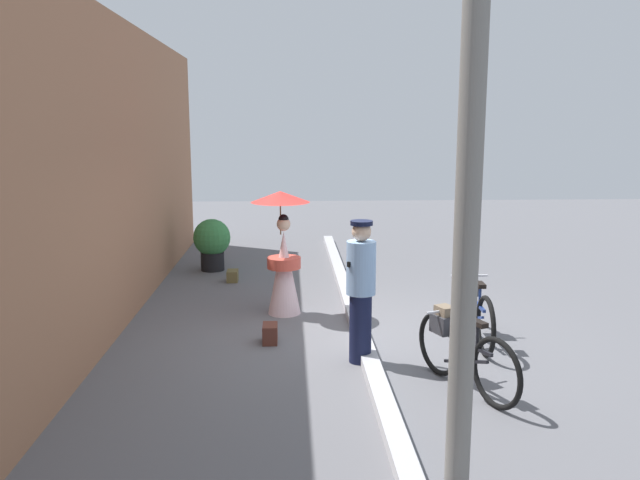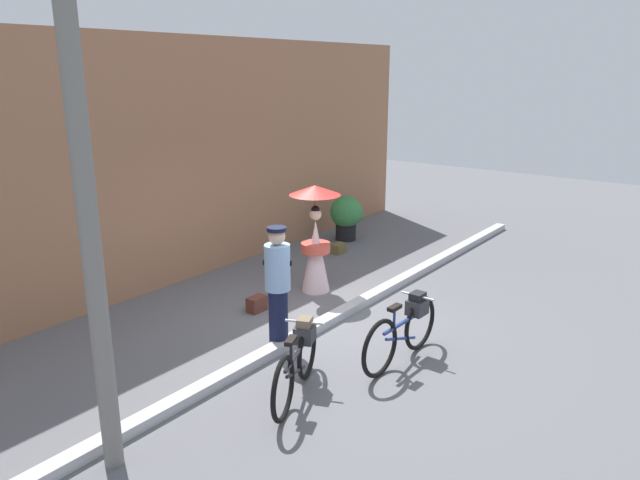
% 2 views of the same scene
% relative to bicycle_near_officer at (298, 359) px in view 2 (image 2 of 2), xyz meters
% --- Properties ---
extents(ground_plane, '(30.00, 30.00, 0.00)m').
position_rel_bicycle_near_officer_xyz_m(ground_plane, '(1.66, 0.88, -0.43)').
color(ground_plane, slate).
extents(building_wall, '(14.00, 0.40, 4.18)m').
position_rel_bicycle_near_officer_xyz_m(building_wall, '(1.66, 4.25, 1.66)').
color(building_wall, '#9E6B4C').
rests_on(building_wall, ground_plane).
extents(sidewalk_curb, '(14.00, 0.20, 0.12)m').
position_rel_bicycle_near_officer_xyz_m(sidewalk_curb, '(1.66, 0.88, -0.37)').
color(sidewalk_curb, '#B2B2B7').
rests_on(sidewalk_curb, ground_plane).
extents(bicycle_near_officer, '(1.56, 0.72, 0.81)m').
position_rel_bicycle_near_officer_xyz_m(bicycle_near_officer, '(0.00, 0.00, 0.00)').
color(bicycle_near_officer, black).
rests_on(bicycle_near_officer, ground_plane).
extents(bicycle_far_side, '(1.71, 0.48, 0.83)m').
position_rel_bicycle_near_officer_xyz_m(bicycle_far_side, '(1.47, -0.56, 0.01)').
color(bicycle_far_side, black).
rests_on(bicycle_far_side, ground_plane).
extents(person_officer, '(0.34, 0.34, 1.68)m').
position_rel_bicycle_near_officer_xyz_m(person_officer, '(0.79, 0.98, 0.46)').
color(person_officer, '#141938').
rests_on(person_officer, ground_plane).
extents(person_with_parasol, '(0.85, 0.85, 1.80)m').
position_rel_bicycle_near_officer_xyz_m(person_with_parasol, '(2.80, 1.89, 0.50)').
color(person_with_parasol, silver).
rests_on(person_with_parasol, ground_plane).
extents(potted_plant_by_door, '(0.72, 0.70, 0.98)m').
position_rel_bicycle_near_officer_xyz_m(potted_plant_by_door, '(5.70, 3.25, 0.13)').
color(potted_plant_by_door, black).
rests_on(potted_plant_by_door, ground_plane).
extents(backpack_on_pavement, '(0.30, 0.19, 0.24)m').
position_rel_bicycle_near_officer_xyz_m(backpack_on_pavement, '(1.51, 2.05, -0.30)').
color(backpack_on_pavement, '#592D23').
rests_on(backpack_on_pavement, ground_plane).
extents(backpack_spare, '(0.30, 0.19, 0.20)m').
position_rel_bicycle_near_officer_xyz_m(backpack_spare, '(4.78, 2.80, -0.32)').
color(backpack_spare, brown).
rests_on(backpack_spare, ground_plane).
extents(utility_pole, '(0.18, 0.18, 4.80)m').
position_rel_bicycle_near_officer_xyz_m(utility_pole, '(-2.07, 0.58, 1.97)').
color(utility_pole, slate).
rests_on(utility_pole, ground_plane).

